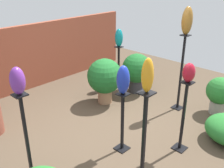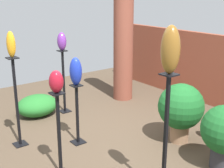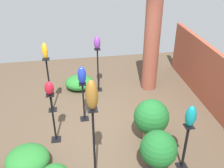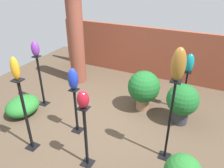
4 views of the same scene
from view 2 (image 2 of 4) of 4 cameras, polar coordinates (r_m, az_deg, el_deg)
name	(u,v)px [view 2 (image 2 of 4)]	position (r m, az deg, el deg)	size (l,w,h in m)	color
ground_plane	(112,144)	(5.05, 0.08, -10.88)	(8.00, 8.00, 0.00)	#4C3D2D
brick_wall_back	(219,72)	(6.72, 19.05, 2.09)	(5.60, 0.12, 1.49)	brown
brick_pillar	(123,39)	(6.76, 2.08, 8.14)	(0.42, 0.42, 2.65)	brown
pedestal_ruby	(59,139)	(4.11, -9.62, -9.82)	(0.20, 0.20, 1.15)	black
pedestal_bronze	(165,144)	(3.60, 9.71, -10.68)	(0.20, 0.20, 1.51)	black
pedestal_violet	(64,84)	(6.19, -8.81, -0.05)	(0.20, 0.20, 1.25)	black
pedestal_amber	(17,106)	(4.98, -17.00, -3.89)	(0.20, 0.20, 1.41)	black
pedestal_cobalt	(77,117)	(4.94, -6.36, -6.05)	(0.20, 0.20, 0.97)	black
art_vase_ruby	(56,82)	(3.83, -10.17, 0.42)	(0.18, 0.18, 0.28)	maroon
art_vase_bronze	(170,50)	(3.25, 10.63, 6.18)	(0.21, 0.19, 0.51)	brown
art_vase_violet	(62,41)	(6.00, -9.17, 7.70)	(0.18, 0.17, 0.34)	#6B2D8C
art_vase_amber	(11,44)	(4.74, -17.98, 6.91)	(0.14, 0.13, 0.38)	orange
art_vase_cobalt	(76,71)	(4.70, -6.65, 2.31)	(0.19, 0.19, 0.43)	#192D9E
potted_plant_mid_left	(181,108)	(5.03, 12.48, -4.31)	(0.73, 0.73, 0.96)	#936B4C
foliage_bed_west	(37,105)	(6.21, -13.52, -3.83)	(0.67, 0.80, 0.41)	#236B28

